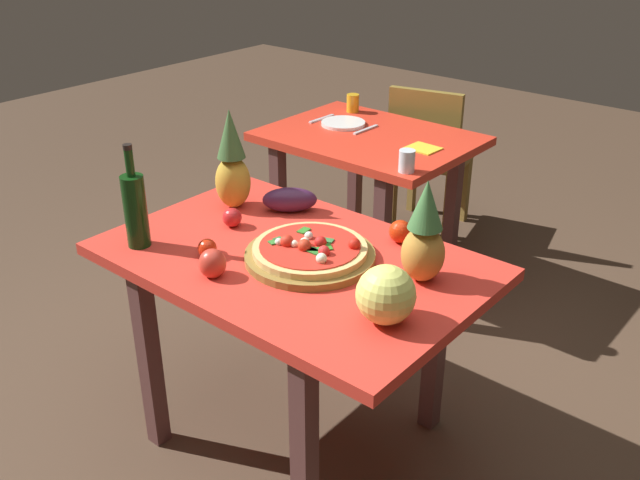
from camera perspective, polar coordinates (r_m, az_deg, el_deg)
name	(u,v)px	position (r m, az deg, el deg)	size (l,w,h in m)	color
ground_plane	(296,430)	(2.72, -1.93, -15.02)	(10.00, 10.00, 0.00)	#4C3828
display_table	(293,281)	(2.35, -2.16, -3.29)	(1.23, 0.80, 0.73)	brown
background_table	(368,158)	(3.49, 3.90, 6.61)	(0.97, 0.73, 0.73)	brown
dining_chair	(429,151)	(4.00, 8.70, 7.03)	(0.48, 0.48, 0.85)	olive
pizza_board	(310,256)	(2.27, -0.81, -1.28)	(0.42, 0.42, 0.03)	olive
pizza	(310,248)	(2.26, -0.79, -0.68)	(0.37, 0.37, 0.06)	#DEB66B
wine_bottle	(135,209)	(2.39, -14.59, 2.45)	(0.08, 0.08, 0.35)	black
pineapple_left	(232,164)	(2.61, -7.07, 6.04)	(0.13, 0.13, 0.37)	gold
pineapple_right	(424,237)	(2.12, 8.35, 0.27)	(0.13, 0.13, 0.32)	#B78233
melon	(386,295)	(1.93, 5.30, -4.40)	(0.17, 0.17, 0.17)	#D9E169
bell_pepper	(212,263)	(2.19, -8.62, -1.86)	(0.08, 0.08, 0.09)	red
eggplant	(290,200)	(2.60, -2.44, 3.25)	(0.20, 0.09, 0.09)	#452043
tomato_near_board	(232,217)	(2.50, -7.06, 1.81)	(0.07, 0.07, 0.07)	red
tomato_beside_pepper	(207,248)	(2.31, -9.03, -0.66)	(0.06, 0.06, 0.06)	red
tomato_by_bottle	(400,231)	(2.39, 6.46, 0.69)	(0.08, 0.08, 0.08)	red
drinking_glass_juice	(353,103)	(3.80, 2.65, 10.91)	(0.07, 0.07, 0.09)	gold
drinking_glass_water	(407,161)	(2.99, 6.98, 6.31)	(0.07, 0.07, 0.09)	silver
dinner_plate	(343,123)	(3.59, 1.87, 9.34)	(0.22, 0.22, 0.02)	white
fork_utensil	(322,119)	(3.67, 0.13, 9.71)	(0.02, 0.18, 0.01)	silver
knife_utensil	(366,130)	(3.51, 3.69, 8.83)	(0.02, 0.18, 0.01)	silver
napkin_folded	(423,148)	(3.28, 8.27, 7.29)	(0.14, 0.12, 0.01)	yellow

